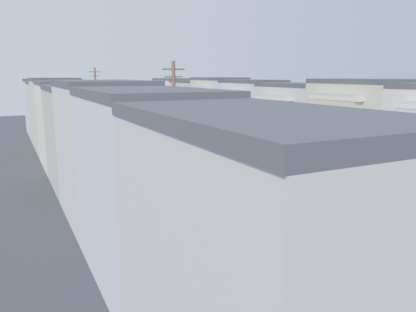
# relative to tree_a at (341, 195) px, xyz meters

# --- Properties ---
(ground) EXTENTS (160.00, 160.00, 0.00)m
(ground) POSITION_rel_tree_a_xyz_m (6.30, 13.66, -5.04)
(ground) COLOR black
(ground) RESTS_ON ground
(road_slab) EXTENTS (12.00, 70.00, 0.02)m
(road_slab) POSITION_rel_tree_a_xyz_m (6.30, 28.66, -5.03)
(road_slab) COLOR black
(road_slab) RESTS_ON ground
(curb_left) EXTENTS (0.30, 70.00, 0.15)m
(curb_left) POSITION_rel_tree_a_xyz_m (0.25, 28.66, -4.97)
(curb_left) COLOR gray
(curb_left) RESTS_ON ground
(curb_right) EXTENTS (0.30, 70.00, 0.15)m
(curb_right) POSITION_rel_tree_a_xyz_m (12.35, 28.66, -4.97)
(curb_right) COLOR gray
(curb_right) RESTS_ON ground
(sidewalk_left) EXTENTS (2.60, 70.00, 0.15)m
(sidewalk_left) POSITION_rel_tree_a_xyz_m (-1.05, 28.66, -4.97)
(sidewalk_left) COLOR gray
(sidewalk_left) RESTS_ON ground
(sidewalk_right) EXTENTS (2.60, 70.00, 0.15)m
(sidewalk_right) POSITION_rel_tree_a_xyz_m (13.65, 28.66, -4.97)
(sidewalk_right) COLOR gray
(sidewalk_right) RESTS_ON ground
(centerline) EXTENTS (0.12, 70.00, 0.01)m
(centerline) POSITION_rel_tree_a_xyz_m (6.30, 28.66, -5.04)
(centerline) COLOR gold
(centerline) RESTS_ON ground
(townhouse_row_left) EXTENTS (5.00, 70.00, 8.50)m
(townhouse_row_left) POSITION_rel_tree_a_xyz_m (-4.85, 28.66, -5.04)
(townhouse_row_left) COLOR #AEAFB0
(townhouse_row_left) RESTS_ON ground
(townhouse_row_right) EXTENTS (5.00, 70.00, 8.50)m
(townhouse_row_right) POSITION_rel_tree_a_xyz_m (17.45, 28.66, -5.04)
(townhouse_row_right) COLOR #AEAFB0
(townhouse_row_right) RESTS_ON ground
(tree_a) EXTENTS (4.70, 4.70, 7.41)m
(tree_a) POSITION_rel_tree_a_xyz_m (0.00, 0.00, 0.00)
(tree_a) COLOR black
(tree_a) RESTS_ON ground
(tree_b) EXTENTS (4.70, 4.70, 7.64)m
(tree_b) POSITION_rel_tree_a_xyz_m (-0.00, 9.63, 0.22)
(tree_b) COLOR black
(tree_b) RESTS_ON ground
(tree_c) EXTENTS (4.70, 4.70, 7.11)m
(tree_c) POSITION_rel_tree_a_xyz_m (0.00, 18.88, -0.30)
(tree_c) COLOR black
(tree_c) RESTS_ON ground
(tree_d) EXTENTS (4.70, 4.70, 7.51)m
(tree_d) POSITION_rel_tree_a_xyz_m (-0.00, 31.76, 0.09)
(tree_d) COLOR black
(tree_d) RESTS_ON ground
(tree_e) EXTENTS (4.70, 4.70, 7.38)m
(tree_e) POSITION_rel_tree_a_xyz_m (0.00, 44.46, -0.03)
(tree_e) COLOR black
(tree_e) RESTS_ON ground
(tree_far_r) EXTENTS (3.10, 3.10, 5.38)m
(tree_far_r) POSITION_rel_tree_a_xyz_m (13.20, 44.72, -1.26)
(tree_far_r) COLOR black
(tree_far_r) RESTS_ON ground
(utility_pole_near) EXTENTS (1.60, 0.26, 10.00)m
(utility_pole_near) POSITION_rel_tree_a_xyz_m (0.00, 15.66, 0.11)
(utility_pole_near) COLOR #42301E
(utility_pole_near) RESTS_ON ground
(utility_pole_far) EXTENTS (1.60, 0.26, 10.00)m
(utility_pole_far) POSITION_rel_tree_a_xyz_m (0.00, 41.66, 0.11)
(utility_pole_far) COLOR #42301E
(utility_pole_far) RESTS_ON ground
(fedex_truck) EXTENTS (2.36, 6.12, 2.93)m
(fedex_truck) POSITION_rel_tree_a_xyz_m (7.72, 24.85, -3.40)
(fedex_truck) COLOR silver
(fedex_truck) RESTS_ON ground
(lead_sedan) EXTENTS (1.57, 4.07, 1.32)m
(lead_sedan) POSITION_rel_tree_a_xyz_m (8.01, 30.91, -4.38)
(lead_sedan) COLOR black
(lead_sedan) RESTS_ON ground
(parked_left_b) EXTENTS (1.66, 4.04, 1.30)m
(parked_left_b) POSITION_rel_tree_a_xyz_m (1.40, 3.76, -4.39)
(parked_left_b) COLOR black
(parked_left_b) RESTS_ON ground
(parked_left_c) EXTENTS (2.53, 5.29, 1.54)m
(parked_left_c) POSITION_rel_tree_a_xyz_m (1.40, 12.17, -4.27)
(parked_left_c) COLOR #BBBCBF
(parked_left_c) RESTS_ON ground
(parked_left_d) EXTENTS (1.90, 4.42, 1.41)m
(parked_left_d) POSITION_rel_tree_a_xyz_m (1.40, 26.95, -4.34)
(parked_left_d) COLOR #5B1112
(parked_left_d) RESTS_ON ground
(parked_right_a) EXTENTS (1.78, 4.65, 1.51)m
(parked_right_a) POSITION_rel_tree_a_xyz_m (11.20, 6.27, -4.29)
(parked_right_a) COLOR #4D4D4D
(parked_right_a) RESTS_ON ground
(parked_right_b) EXTENTS (2.18, 5.01, 1.49)m
(parked_right_b) POSITION_rel_tree_a_xyz_m (11.20, 10.99, -4.30)
(parked_right_b) COLOR silver
(parked_right_b) RESTS_ON ground
(parked_right_c) EXTENTS (2.73, 5.60, 1.53)m
(parked_right_c) POSITION_rel_tree_a_xyz_m (11.20, 33.19, -4.28)
(parked_right_c) COLOR black
(parked_right_c) RESTS_ON ground
(parked_right_d) EXTENTS (1.80, 4.57, 1.50)m
(parked_right_d) POSITION_rel_tree_a_xyz_m (11.20, 42.87, -4.29)
(parked_right_d) COLOR #0F1837
(parked_right_d) RESTS_ON ground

